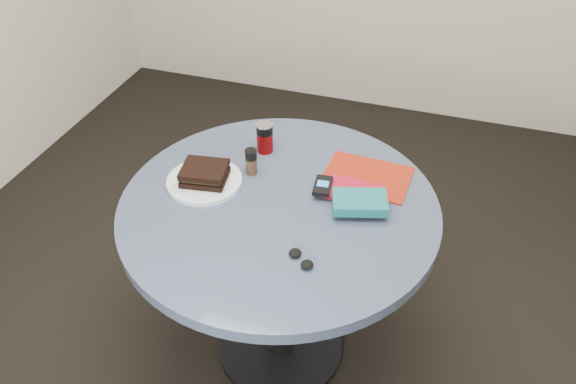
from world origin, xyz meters
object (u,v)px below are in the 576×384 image
(pepper_grinder, at_px, (251,161))
(plate, at_px, (204,181))
(magazine, at_px, (367,177))
(novel, at_px, (360,202))
(table, at_px, (279,241))
(sandwich, at_px, (205,173))
(red_book, at_px, (352,191))
(soda_can, at_px, (265,137))
(mp3_player, at_px, (323,186))
(headphones, at_px, (301,259))

(pepper_grinder, bearing_deg, plate, -141.79)
(magazine, distance_m, novel, 0.18)
(table, distance_m, sandwich, 0.33)
(table, xyz_separation_m, red_book, (0.21, 0.11, 0.18))
(sandwich, xyz_separation_m, soda_can, (0.12, 0.24, 0.01))
(novel, distance_m, mp3_player, 0.14)
(magazine, relative_size, red_book, 1.63)
(soda_can, xyz_separation_m, novel, (0.38, -0.22, -0.02))
(pepper_grinder, xyz_separation_m, headphones, (0.27, -0.34, -0.04))
(headphones, bearing_deg, table, 122.18)
(soda_can, bearing_deg, magazine, -6.50)
(mp3_player, relative_size, headphones, 1.05)
(pepper_grinder, distance_m, mp3_player, 0.25)
(novel, bearing_deg, table, 172.23)
(red_book, relative_size, mp3_player, 1.72)
(plate, relative_size, headphones, 2.58)
(plate, height_order, red_book, red_book)
(plate, bearing_deg, magazine, 21.28)
(soda_can, bearing_deg, plate, -117.85)
(table, xyz_separation_m, soda_can, (-0.14, 0.26, 0.22))
(soda_can, height_order, magazine, soda_can)
(table, relative_size, magazine, 3.61)
(table, xyz_separation_m, sandwich, (-0.26, 0.02, 0.20))
(plate, distance_m, red_book, 0.48)
(table, xyz_separation_m, pepper_grinder, (-0.14, 0.12, 0.21))
(table, distance_m, magazine, 0.36)
(novel, xyz_separation_m, headphones, (-0.11, -0.26, -0.02))
(pepper_grinder, bearing_deg, headphones, -51.04)
(mp3_player, bearing_deg, red_book, 11.99)
(table, relative_size, red_book, 5.88)
(magazine, bearing_deg, mp3_player, -131.04)
(mp3_player, bearing_deg, pepper_grinder, 173.78)
(plate, xyz_separation_m, red_book, (0.47, 0.09, 0.00))
(plate, height_order, sandwich, sandwich)
(mp3_player, bearing_deg, headphones, -85.79)
(pepper_grinder, height_order, red_book, pepper_grinder)
(soda_can, bearing_deg, headphones, -59.90)
(plate, xyz_separation_m, headphones, (0.40, -0.24, 0.00))
(pepper_grinder, distance_m, novel, 0.39)
(table, height_order, sandwich, sandwich)
(table, height_order, plate, plate)
(red_book, bearing_deg, headphones, -97.35)
(soda_can, distance_m, pepper_grinder, 0.14)
(table, xyz_separation_m, novel, (0.25, 0.04, 0.20))
(table, relative_size, headphones, 10.55)
(plate, height_order, pepper_grinder, pepper_grinder)
(soda_can, relative_size, novel, 0.66)
(sandwich, height_order, soda_can, soda_can)
(red_book, bearing_deg, plate, -164.73)
(sandwich, distance_m, mp3_player, 0.38)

